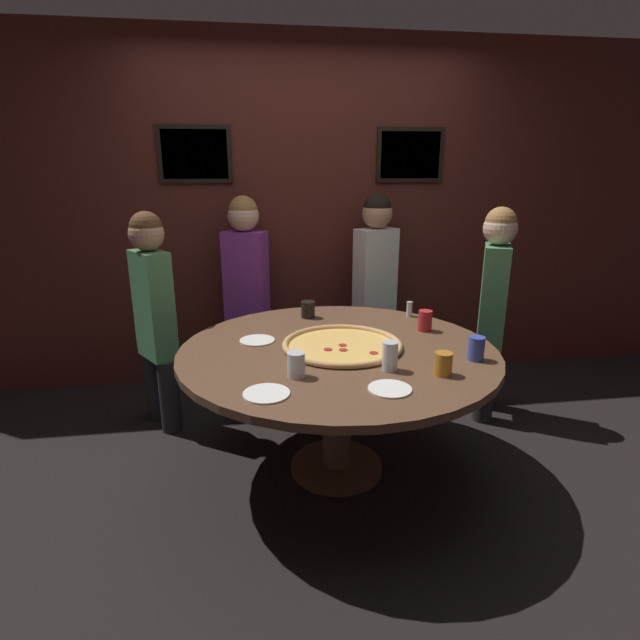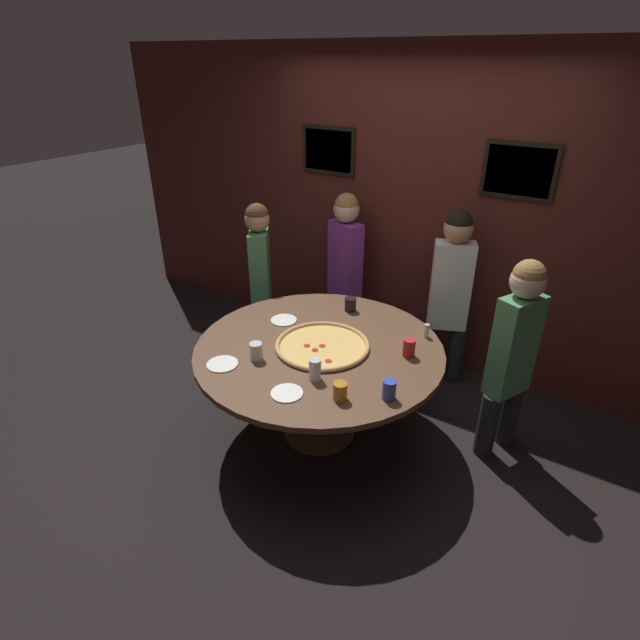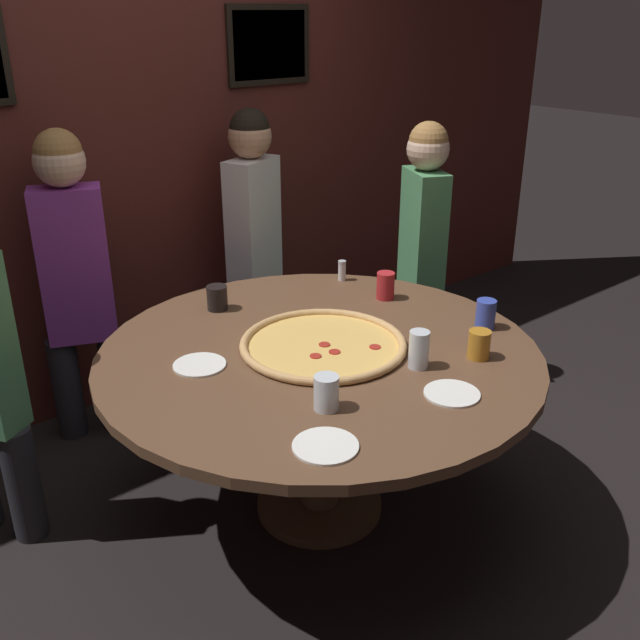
# 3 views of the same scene
# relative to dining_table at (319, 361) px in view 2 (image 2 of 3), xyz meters

# --- Properties ---
(ground_plane) EXTENTS (24.00, 24.00, 0.00)m
(ground_plane) POSITION_rel_dining_table_xyz_m (0.00, 0.00, -0.62)
(ground_plane) COLOR black
(back_wall) EXTENTS (6.40, 0.08, 2.60)m
(back_wall) POSITION_rel_dining_table_xyz_m (0.00, 1.44, 0.68)
(back_wall) COLOR #4C1E19
(back_wall) RESTS_ON ground_plane
(dining_table) EXTENTS (1.68, 1.68, 0.74)m
(dining_table) POSITION_rel_dining_table_xyz_m (0.00, 0.00, 0.00)
(dining_table) COLOR brown
(dining_table) RESTS_ON ground_plane
(giant_pizza) EXTENTS (0.64, 0.64, 0.03)m
(giant_pizza) POSITION_rel_dining_table_xyz_m (0.02, 0.01, 0.13)
(giant_pizza) COLOR #EAB75B
(giant_pizza) RESTS_ON dining_table
(drink_cup_far_left) EXTENTS (0.07, 0.07, 0.14)m
(drink_cup_far_left) POSITION_rel_dining_table_xyz_m (0.19, -0.34, 0.19)
(drink_cup_far_left) COLOR silver
(drink_cup_far_left) RESTS_ON dining_table
(drink_cup_near_left) EXTENTS (0.09, 0.09, 0.11)m
(drink_cup_near_left) POSITION_rel_dining_table_xyz_m (-0.09, 0.58, 0.17)
(drink_cup_near_left) COLOR black
(drink_cup_near_left) RESTS_ON dining_table
(drink_cup_far_right) EXTENTS (0.08, 0.08, 0.11)m
(drink_cup_far_right) POSITION_rel_dining_table_xyz_m (0.42, -0.42, 0.17)
(drink_cup_far_right) COLOR #BC7A23
(drink_cup_far_right) RESTS_ON dining_table
(drink_cup_centre_back) EXTENTS (0.08, 0.08, 0.12)m
(drink_cup_centre_back) POSITION_rel_dining_table_xyz_m (0.65, -0.27, 0.18)
(drink_cup_centre_back) COLOR #384CB7
(drink_cup_centre_back) RESTS_ON dining_table
(drink_cup_by_shaker) EXTENTS (0.08, 0.08, 0.12)m
(drink_cup_by_shaker) POSITION_rel_dining_table_xyz_m (-0.26, -0.35, 0.18)
(drink_cup_by_shaker) COLOR silver
(drink_cup_by_shaker) RESTS_ON dining_table
(drink_cup_near_right) EXTENTS (0.08, 0.08, 0.12)m
(drink_cup_near_right) POSITION_rel_dining_table_xyz_m (0.56, 0.22, 0.18)
(drink_cup_near_right) COLOR #B22328
(drink_cup_near_right) RESTS_ON dining_table
(white_plate_near_front) EXTENTS (0.19, 0.19, 0.01)m
(white_plate_near_front) POSITION_rel_dining_table_xyz_m (0.13, -0.55, 0.12)
(white_plate_near_front) COLOR white
(white_plate_near_front) RESTS_ON dining_table
(white_plate_far_back) EXTENTS (0.20, 0.20, 0.01)m
(white_plate_far_back) POSITION_rel_dining_table_xyz_m (-0.40, -0.52, 0.12)
(white_plate_far_back) COLOR white
(white_plate_far_back) RESTS_ON dining_table
(white_plate_left_side) EXTENTS (0.19, 0.19, 0.01)m
(white_plate_left_side) POSITION_rel_dining_table_xyz_m (-0.42, 0.17, 0.12)
(white_plate_left_side) COLOR white
(white_plate_left_side) RESTS_ON dining_table
(condiment_shaker) EXTENTS (0.04, 0.04, 0.10)m
(condiment_shaker) POSITION_rel_dining_table_xyz_m (0.56, 0.52, 0.17)
(condiment_shaker) COLOR silver
(condiment_shaker) RESTS_ON dining_table
(diner_side_right) EXTENTS (0.27, 0.38, 1.42)m
(diner_side_right) POSITION_rel_dining_table_xyz_m (1.14, 0.54, 0.19)
(diner_side_right) COLOR #232328
(diner_side_right) RESTS_ON ground_plane
(diner_far_right) EXTENTS (0.39, 0.27, 1.48)m
(diner_far_right) POSITION_rel_dining_table_xyz_m (0.49, 1.16, 0.22)
(diner_far_right) COLOR #232328
(diner_far_right) RESTS_ON ground_plane
(diner_centre_back) EXTENTS (0.39, 0.27, 1.47)m
(diner_centre_back) POSITION_rel_dining_table_xyz_m (-0.47, 1.17, 0.22)
(diner_centre_back) COLOR #232328
(diner_centre_back) RESTS_ON ground_plane
(diner_side_left) EXTENTS (0.30, 0.36, 1.41)m
(diner_side_left) POSITION_rel_dining_table_xyz_m (-1.05, 0.69, 0.18)
(diner_side_left) COLOR #232328
(diner_side_left) RESTS_ON ground_plane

